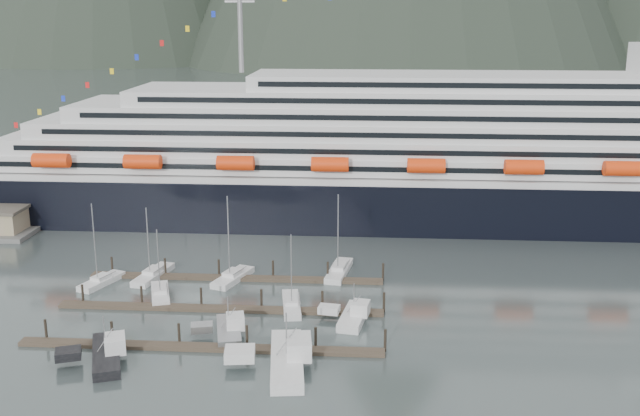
# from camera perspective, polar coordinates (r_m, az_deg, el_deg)

# --- Properties ---
(ground) EXTENTS (1600.00, 1600.00, 0.00)m
(ground) POSITION_cam_1_polar(r_m,az_deg,el_deg) (108.20, -5.32, -8.44)
(ground) COLOR #3F4A4B
(ground) RESTS_ON ground
(cruise_ship) EXTENTS (210.00, 30.40, 50.30)m
(cruise_ship) POSITION_cam_1_polar(r_m,az_deg,el_deg) (156.52, 8.80, 3.40)
(cruise_ship) COLOR black
(cruise_ship) RESTS_ON ground
(dock_near) EXTENTS (48.18, 2.28, 3.20)m
(dock_near) POSITION_cam_1_polar(r_m,az_deg,el_deg) (100.11, -9.08, -10.38)
(dock_near) COLOR #443B2C
(dock_near) RESTS_ON ground
(dock_mid) EXTENTS (48.18, 2.28, 3.20)m
(dock_mid) POSITION_cam_1_polar(r_m,az_deg,el_deg) (111.71, -7.58, -7.57)
(dock_mid) COLOR #443B2C
(dock_mid) RESTS_ON ground
(dock_far) EXTENTS (48.18, 2.28, 3.20)m
(dock_far) POSITION_cam_1_polar(r_m,az_deg,el_deg) (123.60, -6.39, -5.28)
(dock_far) COLOR #443B2C
(dock_far) RESTS_ON ground
(sailboat_a) EXTENTS (5.51, 9.18, 14.05)m
(sailboat_a) POSITION_cam_1_polar(r_m,az_deg,el_deg) (125.68, -16.31, -5.41)
(sailboat_a) COLOR silver
(sailboat_a) RESTS_ON ground
(sailboat_c) EXTENTS (5.30, 9.78, 11.54)m
(sailboat_c) POSITION_cam_1_polar(r_m,az_deg,el_deg) (118.07, -12.08, -6.46)
(sailboat_c) COLOR silver
(sailboat_c) RESTS_ON ground
(sailboat_d) EXTENTS (3.95, 10.55, 12.02)m
(sailboat_d) POSITION_cam_1_polar(r_m,az_deg,el_deg) (111.70, -2.20, -7.39)
(sailboat_d) COLOR silver
(sailboat_d) RESTS_ON ground
(sailboat_e) EXTENTS (4.76, 10.80, 12.69)m
(sailboat_e) POSITION_cam_1_polar(r_m,az_deg,el_deg) (126.54, -12.59, -5.02)
(sailboat_e) COLOR silver
(sailboat_e) RESTS_ON ground
(sailboat_f) EXTENTS (5.84, 10.19, 14.92)m
(sailboat_f) POSITION_cam_1_polar(r_m,az_deg,el_deg) (123.08, -6.66, -5.31)
(sailboat_f) COLOR silver
(sailboat_f) RESTS_ON ground
(sailboat_g) EXTENTS (4.42, 11.56, 14.41)m
(sailboat_g) POSITION_cam_1_polar(r_m,az_deg,el_deg) (125.42, 1.46, -4.83)
(sailboat_g) COLOR silver
(sailboat_g) RESTS_ON ground
(trawler_a) EXTENTS (9.66, 12.20, 6.45)m
(trawler_a) POSITION_cam_1_polar(r_m,az_deg,el_deg) (99.45, -16.07, -10.64)
(trawler_a) COLOR black
(trawler_a) RESTS_ON ground
(trawler_b) EXTENTS (7.66, 9.84, 6.05)m
(trawler_b) POSITION_cam_1_polar(r_m,az_deg,el_deg) (103.21, -7.04, -9.19)
(trawler_b) COLOR #989A9E
(trawler_b) RESTS_ON ground
(trawler_c) EXTENTS (11.05, 15.55, 7.78)m
(trawler_c) POSITION_cam_1_polar(r_m,az_deg,el_deg) (94.40, -2.66, -11.38)
(trawler_c) COLOR silver
(trawler_c) RESTS_ON ground
(trawler_e) EXTENTS (7.52, 9.85, 6.11)m
(trawler_e) POSITION_cam_1_polar(r_m,az_deg,el_deg) (107.08, 2.52, -8.17)
(trawler_e) COLOR silver
(trawler_e) RESTS_ON ground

